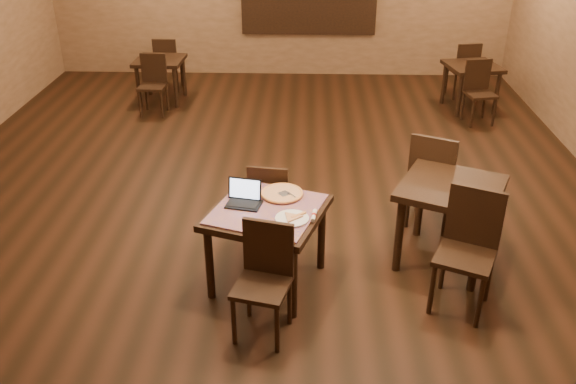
{
  "coord_description": "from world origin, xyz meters",
  "views": [
    {
      "loc": [
        0.5,
        -5.86,
        3.33
      ],
      "look_at": [
        0.34,
        -1.22,
        0.85
      ],
      "focal_mm": 38.0,
      "sensor_mm": 36.0,
      "label": 1
    }
  ],
  "objects_px": {
    "pizza_pan": "(282,195)",
    "other_table_a_chair_far": "(465,67)",
    "other_table_c_chair_near": "(469,243)",
    "chair_main_near": "(265,273)",
    "other_table_b_chair_near": "(153,80)",
    "chair_main_far": "(270,200)",
    "other_table_c_chair_far": "(433,176)",
    "other_table_b": "(160,66)",
    "other_table_c": "(450,198)",
    "other_table_a": "(472,72)",
    "laptop": "(244,197)",
    "other_table_a_chair_near": "(479,88)",
    "other_table_b_chair_far": "(167,61)",
    "tiled_table": "(267,219)"
  },
  "relations": [
    {
      "from": "other_table_b",
      "to": "pizza_pan",
      "type": "bearing_deg",
      "value": -63.16
    },
    {
      "from": "other_table_b",
      "to": "other_table_c_chair_far",
      "type": "distance_m",
      "value": 5.24
    },
    {
      "from": "other_table_a",
      "to": "other_table_a_chair_far",
      "type": "distance_m",
      "value": 0.53
    },
    {
      "from": "other_table_c",
      "to": "other_table_c_chair_near",
      "type": "xyz_separation_m",
      "value": [
        0.04,
        -0.62,
        -0.08
      ]
    },
    {
      "from": "pizza_pan",
      "to": "other_table_a",
      "type": "relative_size",
      "value": 0.37
    },
    {
      "from": "chair_main_far",
      "to": "other_table_b",
      "type": "height_order",
      "value": "chair_main_far"
    },
    {
      "from": "tiled_table",
      "to": "other_table_b_chair_far",
      "type": "relative_size",
      "value": 1.31
    },
    {
      "from": "pizza_pan",
      "to": "other_table_b_chair_far",
      "type": "height_order",
      "value": "other_table_b_chair_far"
    },
    {
      "from": "pizza_pan",
      "to": "chair_main_far",
      "type": "bearing_deg",
      "value": 109.02
    },
    {
      "from": "other_table_b",
      "to": "other_table_b_chair_near",
      "type": "relative_size",
      "value": 0.85
    },
    {
      "from": "tiled_table",
      "to": "chair_main_far",
      "type": "distance_m",
      "value": 0.64
    },
    {
      "from": "other_table_c_chair_near",
      "to": "other_table_b",
      "type": "bearing_deg",
      "value": 150.8
    },
    {
      "from": "other_table_a_chair_far",
      "to": "other_table_b",
      "type": "distance_m",
      "value": 4.86
    },
    {
      "from": "other_table_b_chair_near",
      "to": "other_table_c_chair_far",
      "type": "xyz_separation_m",
      "value": [
        3.6,
        -3.28,
        0.09
      ]
    },
    {
      "from": "laptop",
      "to": "chair_main_near",
      "type": "bearing_deg",
      "value": -61.5
    },
    {
      "from": "other_table_b_chair_near",
      "to": "other_table_b_chair_far",
      "type": "bearing_deg",
      "value": 92.34
    },
    {
      "from": "other_table_b_chair_near",
      "to": "other_table_c_chair_near",
      "type": "relative_size",
      "value": 0.85
    },
    {
      "from": "other_table_a",
      "to": "other_table_c",
      "type": "relative_size",
      "value": 0.76
    },
    {
      "from": "other_table_a",
      "to": "other_table_c_chair_far",
      "type": "height_order",
      "value": "other_table_c_chair_far"
    },
    {
      "from": "chair_main_far",
      "to": "other_table_c",
      "type": "bearing_deg",
      "value": -179.09
    },
    {
      "from": "pizza_pan",
      "to": "other_table_a_chair_near",
      "type": "height_order",
      "value": "other_table_a_chair_near"
    },
    {
      "from": "other_table_c_chair_far",
      "to": "other_table_c",
      "type": "bearing_deg",
      "value": 118.23
    },
    {
      "from": "tiled_table",
      "to": "laptop",
      "type": "bearing_deg",
      "value": 172.71
    },
    {
      "from": "other_table_a_chair_near",
      "to": "other_table_a_chair_far",
      "type": "distance_m",
      "value": 1.06
    },
    {
      "from": "chair_main_near",
      "to": "other_table_c_chair_far",
      "type": "distance_m",
      "value": 2.28
    },
    {
      "from": "other_table_a_chair_far",
      "to": "pizza_pan",
      "type": "bearing_deg",
      "value": 49.48
    },
    {
      "from": "laptop",
      "to": "other_table_b_chair_far",
      "type": "height_order",
      "value": "laptop"
    },
    {
      "from": "other_table_c",
      "to": "other_table_b",
      "type": "bearing_deg",
      "value": 154.14
    },
    {
      "from": "tiled_table",
      "to": "other_table_b_chair_near",
      "type": "distance_m",
      "value": 4.74
    },
    {
      "from": "other_table_a",
      "to": "chair_main_far",
      "type": "bearing_deg",
      "value": -136.9
    },
    {
      "from": "tiled_table",
      "to": "other_table_a_chair_near",
      "type": "height_order",
      "value": "other_table_a_chair_near"
    },
    {
      "from": "other_table_c_chair_far",
      "to": "chair_main_far",
      "type": "bearing_deg",
      "value": 38.37
    },
    {
      "from": "chair_main_near",
      "to": "other_table_a_chair_far",
      "type": "height_order",
      "value": "chair_main_near"
    },
    {
      "from": "other_table_a",
      "to": "other_table_c",
      "type": "height_order",
      "value": "other_table_c"
    },
    {
      "from": "tiled_table",
      "to": "other_table_a_chair_far",
      "type": "xyz_separation_m",
      "value": [
        2.85,
        5.14,
        -0.15
      ]
    },
    {
      "from": "tiled_table",
      "to": "other_table_a_chair_far",
      "type": "height_order",
      "value": "other_table_a_chair_far"
    },
    {
      "from": "other_table_b_chair_far",
      "to": "chair_main_far",
      "type": "bearing_deg",
      "value": 114.89
    },
    {
      "from": "pizza_pan",
      "to": "other_table_c_chair_near",
      "type": "bearing_deg",
      "value": -16.53
    },
    {
      "from": "other_table_b",
      "to": "other_table_b_chair_near",
      "type": "distance_m",
      "value": 0.52
    },
    {
      "from": "chair_main_near",
      "to": "other_table_b_chair_near",
      "type": "bearing_deg",
      "value": 126.36
    },
    {
      "from": "other_table_c_chair_near",
      "to": "chair_main_near",
      "type": "bearing_deg",
      "value": -141.93
    },
    {
      "from": "other_table_a",
      "to": "pizza_pan",
      "type": "bearing_deg",
      "value": -133.23
    },
    {
      "from": "tiled_table",
      "to": "other_table_b",
      "type": "distance_m",
      "value": 5.22
    },
    {
      "from": "other_table_a_chair_far",
      "to": "other_table_b_chair_near",
      "type": "bearing_deg",
      "value": -1.56
    },
    {
      "from": "other_table_b_chair_far",
      "to": "other_table_c",
      "type": "distance_m",
      "value": 6.14
    },
    {
      "from": "pizza_pan",
      "to": "other_table_c_chair_far",
      "type": "height_order",
      "value": "other_table_c_chair_far"
    },
    {
      "from": "chair_main_near",
      "to": "other_table_b",
      "type": "xyz_separation_m",
      "value": [
        -2.02,
        5.44,
        0.04
      ]
    },
    {
      "from": "other_table_a_chair_near",
      "to": "other_table_b_chair_far",
      "type": "distance_m",
      "value": 4.98
    },
    {
      "from": "pizza_pan",
      "to": "other_table_a_chair_far",
      "type": "distance_m",
      "value": 5.61
    },
    {
      "from": "other_table_a",
      "to": "other_table_c_chair_far",
      "type": "relative_size",
      "value": 0.84
    }
  ]
}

